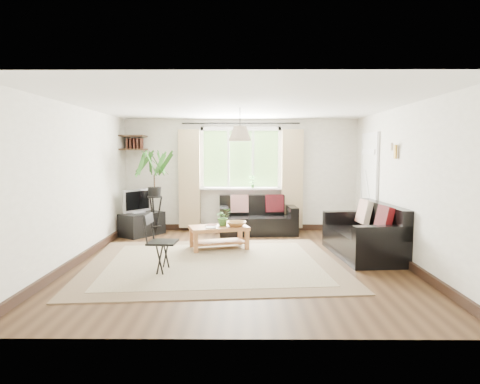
{
  "coord_description": "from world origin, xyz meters",
  "views": [
    {
      "loc": [
        0.05,
        -6.49,
        1.7
      ],
      "look_at": [
        0.0,
        0.4,
        1.05
      ],
      "focal_mm": 32.0,
      "sensor_mm": 36.0,
      "label": 1
    }
  ],
  "objects_px": {
    "sofa_back": "(258,216)",
    "tv_stand": "(142,224)",
    "coffee_table": "(219,238)",
    "sofa_right": "(363,231)",
    "palm_stand": "(155,193)",
    "folding_chair": "(163,243)"
  },
  "relations": [
    {
      "from": "sofa_right",
      "to": "tv_stand",
      "type": "xyz_separation_m",
      "value": [
        -4.02,
        1.7,
        -0.18
      ]
    },
    {
      "from": "sofa_right",
      "to": "tv_stand",
      "type": "distance_m",
      "value": 4.37
    },
    {
      "from": "sofa_right",
      "to": "palm_stand",
      "type": "xyz_separation_m",
      "value": [
        -3.75,
        1.69,
        0.46
      ]
    },
    {
      "from": "palm_stand",
      "to": "folding_chair",
      "type": "distance_m",
      "value": 2.78
    },
    {
      "from": "sofa_back",
      "to": "sofa_right",
      "type": "relative_size",
      "value": 0.91
    },
    {
      "from": "sofa_right",
      "to": "palm_stand",
      "type": "relative_size",
      "value": 0.99
    },
    {
      "from": "coffee_table",
      "to": "folding_chair",
      "type": "relative_size",
      "value": 1.2
    },
    {
      "from": "sofa_back",
      "to": "tv_stand",
      "type": "height_order",
      "value": "sofa_back"
    },
    {
      "from": "sofa_back",
      "to": "tv_stand",
      "type": "relative_size",
      "value": 1.84
    },
    {
      "from": "sofa_right",
      "to": "coffee_table",
      "type": "bearing_deg",
      "value": -106.17
    },
    {
      "from": "sofa_right",
      "to": "folding_chair",
      "type": "distance_m",
      "value": 3.24
    },
    {
      "from": "sofa_back",
      "to": "coffee_table",
      "type": "relative_size",
      "value": 1.59
    },
    {
      "from": "sofa_back",
      "to": "coffee_table",
      "type": "bearing_deg",
      "value": -120.64
    },
    {
      "from": "coffee_table",
      "to": "palm_stand",
      "type": "height_order",
      "value": "palm_stand"
    },
    {
      "from": "sofa_back",
      "to": "coffee_table",
      "type": "height_order",
      "value": "sofa_back"
    },
    {
      "from": "sofa_back",
      "to": "tv_stand",
      "type": "distance_m",
      "value": 2.38
    },
    {
      "from": "coffee_table",
      "to": "sofa_right",
      "type": "bearing_deg",
      "value": -11.04
    },
    {
      "from": "folding_chair",
      "to": "sofa_right",
      "type": "bearing_deg",
      "value": -68.9
    },
    {
      "from": "folding_chair",
      "to": "palm_stand",
      "type": "bearing_deg",
      "value": 17.49
    },
    {
      "from": "sofa_right",
      "to": "palm_stand",
      "type": "bearing_deg",
      "value": -119.39
    },
    {
      "from": "tv_stand",
      "to": "palm_stand",
      "type": "xyz_separation_m",
      "value": [
        0.27,
        -0.01,
        0.64
      ]
    },
    {
      "from": "sofa_right",
      "to": "tv_stand",
      "type": "height_order",
      "value": "sofa_right"
    }
  ]
}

